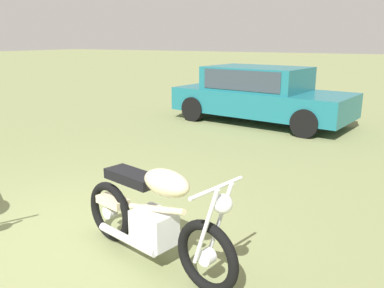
# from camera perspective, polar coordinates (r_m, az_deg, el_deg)

# --- Properties ---
(ground_plane) EXTENTS (120.00, 120.00, 0.00)m
(ground_plane) POSITION_cam_1_polar(r_m,az_deg,el_deg) (4.75, -21.17, -12.78)
(ground_plane) COLOR olive
(motorcycle_cream) EXTENTS (1.98, 0.76, 1.02)m
(motorcycle_cream) POSITION_cam_1_polar(r_m,az_deg,el_deg) (3.85, -5.47, -10.25)
(motorcycle_cream) COLOR black
(motorcycle_cream) RESTS_ON ground
(car_teal) EXTENTS (4.68, 2.43, 1.43)m
(car_teal) POSITION_cam_1_polar(r_m,az_deg,el_deg) (10.49, 9.59, 7.36)
(car_teal) COLOR #19606B
(car_teal) RESTS_ON ground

